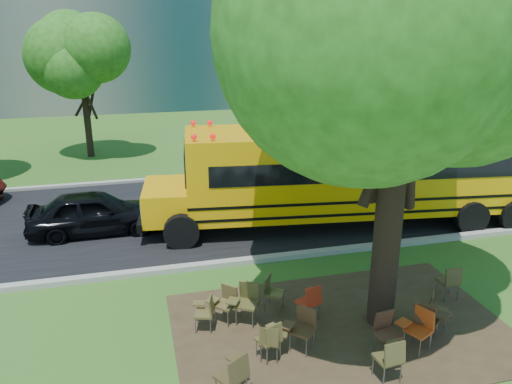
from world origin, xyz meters
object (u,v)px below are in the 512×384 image
object	(u,v)px
chair_0	(235,372)
black_car	(95,212)
chair_10	(272,290)
chair_12	(437,308)
chair_4	(391,356)
school_bus	(363,170)
chair_7	(427,318)
chair_8	(206,310)
chair_14	(246,299)
chair_2	(271,337)
chair_13	(451,279)
chair_3	(302,325)
chair_9	(226,300)
chair_11	(311,299)
chair_6	(419,325)
chair_5	(386,329)
chair_1	(271,339)
main_tree	(406,34)

from	to	relation	value
chair_0	black_car	size ratio (longest dim) A/B	0.24
chair_10	chair_12	distance (m)	3.51
chair_0	chair_4	size ratio (longest dim) A/B	1.05
school_bus	chair_7	xyz separation A→B (m)	(-1.56, -6.29, -1.20)
chair_8	black_car	distance (m)	6.47
chair_0	black_car	world-z (taller)	black_car
chair_4	chair_14	bearing A→B (deg)	124.55
chair_2	chair_13	bearing A→B (deg)	-10.01
school_bus	chair_3	world-z (taller)	school_bus
chair_0	chair_4	world-z (taller)	chair_0
chair_2	chair_14	size ratio (longest dim) A/B	0.89
chair_3	chair_9	distance (m)	1.84
chair_11	chair_13	xyz separation A→B (m)	(3.46, 0.05, -0.01)
school_bus	chair_0	world-z (taller)	school_bus
chair_3	chair_6	distance (m)	2.28
chair_0	chair_9	bearing A→B (deg)	51.00
chair_9	chair_12	world-z (taller)	chair_9
chair_8	chair_2	bearing A→B (deg)	-123.63
chair_7	chair_10	distance (m)	3.30
chair_0	chair_5	distance (m)	3.16
chair_5	school_bus	bearing A→B (deg)	-119.57
school_bus	chair_3	distance (m)	7.24
chair_1	chair_10	bearing A→B (deg)	97.51
chair_7	chair_9	xyz separation A→B (m)	(-3.75, 1.75, -0.06)
chair_2	chair_9	bearing A→B (deg)	88.06
chair_2	chair_4	xyz separation A→B (m)	(1.90, -1.13, 0.05)
chair_4	chair_8	world-z (taller)	chair_4
chair_2	chair_7	bearing A→B (deg)	-27.92
chair_6	chair_10	bearing A→B (deg)	23.01
chair_2	chair_9	xyz separation A→B (m)	(-0.59, 1.50, 0.01)
main_tree	chair_14	size ratio (longest dim) A/B	10.28
chair_6	chair_8	world-z (taller)	chair_6
chair_4	chair_0	bearing A→B (deg)	170.42
chair_12	chair_14	world-z (taller)	chair_14
chair_2	chair_3	size ratio (longest dim) A/B	0.92
chair_1	chair_9	world-z (taller)	chair_9
chair_2	chair_6	xyz separation A→B (m)	(2.89, -0.40, 0.04)
chair_1	chair_6	size ratio (longest dim) A/B	0.88
chair_2	chair_11	size ratio (longest dim) A/B	0.94
main_tree	chair_1	bearing A→B (deg)	-165.27
chair_7	chair_14	size ratio (longest dim) A/B	1.01
chair_2	chair_12	size ratio (longest dim) A/B	1.04
chair_0	chair_12	xyz separation A→B (m)	(4.55, 1.07, -0.09)
chair_4	chair_10	xyz separation A→B (m)	(-1.40, 2.81, -0.04)
chair_6	chair_7	distance (m)	0.31
chair_0	chair_10	distance (m)	2.96
main_tree	chair_11	distance (m)	5.63
chair_5	chair_10	size ratio (longest dim) A/B	1.05
chair_3	chair_13	size ratio (longest dim) A/B	1.04
chair_0	chair_2	xyz separation A→B (m)	(0.90, 0.92, -0.07)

